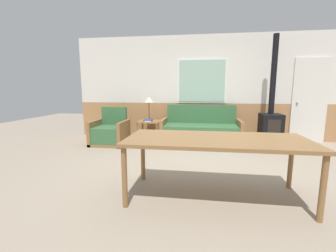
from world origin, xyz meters
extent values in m
plane|color=gray|center=(0.00, 0.00, 0.00)|extent=(16.00, 16.00, 0.00)
cube|color=#AD7A4C|center=(0.00, 2.63, 0.47)|extent=(7.20, 0.06, 0.95)
cube|color=silver|center=(0.00, 2.63, 1.82)|extent=(7.20, 0.06, 1.75)
cube|color=white|center=(-0.22, 2.59, 1.53)|extent=(1.27, 0.01, 1.15)
cube|color=#99BCA8|center=(-0.22, 2.58, 1.53)|extent=(1.19, 0.02, 1.07)
cube|color=olive|center=(-0.22, 2.06, 0.03)|extent=(1.92, 0.82, 0.06)
cube|color=#38663D|center=(-0.22, 2.04, 0.25)|extent=(1.76, 0.74, 0.39)
cube|color=#38663D|center=(-0.22, 2.42, 0.68)|extent=(1.76, 0.10, 0.47)
cube|color=olive|center=(-1.14, 2.06, 0.29)|extent=(0.08, 0.82, 0.59)
cube|color=olive|center=(0.70, 2.06, 0.29)|extent=(0.08, 0.82, 0.59)
cube|color=olive|center=(-2.39, 1.60, 0.03)|extent=(0.79, 0.77, 0.06)
cube|color=#38663D|center=(-2.39, 1.58, 0.24)|extent=(0.63, 0.69, 0.37)
cube|color=#38663D|center=(-2.39, 1.93, 0.65)|extent=(0.63, 0.10, 0.45)
cube|color=olive|center=(-2.75, 1.60, 0.28)|extent=(0.08, 0.77, 0.57)
cube|color=olive|center=(-2.03, 1.60, 0.28)|extent=(0.08, 0.77, 0.57)
cube|color=olive|center=(-1.52, 2.15, 0.50)|extent=(0.58, 0.58, 0.03)
cylinder|color=olive|center=(-1.78, 1.89, 0.24)|extent=(0.04, 0.04, 0.48)
cylinder|color=olive|center=(-1.27, 1.89, 0.24)|extent=(0.04, 0.04, 0.48)
cylinder|color=olive|center=(-1.78, 2.41, 0.24)|extent=(0.04, 0.04, 0.48)
cylinder|color=olive|center=(-1.27, 2.41, 0.24)|extent=(0.04, 0.04, 0.48)
cylinder|color=#4C3823|center=(-1.56, 2.25, 0.52)|extent=(0.17, 0.17, 0.02)
cylinder|color=#4C3823|center=(-1.56, 2.25, 0.76)|extent=(0.02, 0.02, 0.45)
cone|color=beige|center=(-1.56, 2.25, 1.05)|extent=(0.25, 0.25, 0.14)
cube|color=white|center=(-1.54, 2.05, 0.52)|extent=(0.17, 0.15, 0.02)
cube|color=#234799|center=(-1.54, 2.05, 0.55)|extent=(0.23, 0.16, 0.03)
cube|color=olive|center=(-0.04, -0.79, 0.72)|extent=(2.13, 0.92, 0.04)
cylinder|color=olive|center=(-1.05, -1.19, 0.35)|extent=(0.06, 0.06, 0.70)
cylinder|color=olive|center=(0.97, -1.19, 0.35)|extent=(0.06, 0.06, 0.70)
cylinder|color=olive|center=(-1.05, -0.39, 0.35)|extent=(0.06, 0.06, 0.70)
cylinder|color=olive|center=(0.97, -0.39, 0.35)|extent=(0.06, 0.06, 0.70)
cylinder|color=black|center=(1.21, 1.81, 0.05)|extent=(0.04, 0.04, 0.10)
cylinder|color=black|center=(1.58, 1.81, 0.05)|extent=(0.04, 0.04, 0.10)
cylinder|color=black|center=(1.21, 2.23, 0.05)|extent=(0.04, 0.04, 0.10)
cylinder|color=black|center=(1.58, 2.23, 0.05)|extent=(0.04, 0.04, 0.10)
cube|color=black|center=(1.40, 2.02, 0.42)|extent=(0.46, 0.52, 0.65)
cube|color=black|center=(1.40, 1.76, 0.42)|extent=(0.27, 0.01, 0.45)
cylinder|color=black|center=(1.40, 2.07, 1.64)|extent=(0.13, 0.13, 1.78)
cube|color=silver|center=(2.43, 2.58, 1.04)|extent=(0.82, 0.04, 2.07)
sphere|color=silver|center=(2.14, 2.54, 0.99)|extent=(0.06, 0.06, 0.06)
camera|label=1|loc=(-0.23, -3.45, 1.31)|focal=24.00mm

